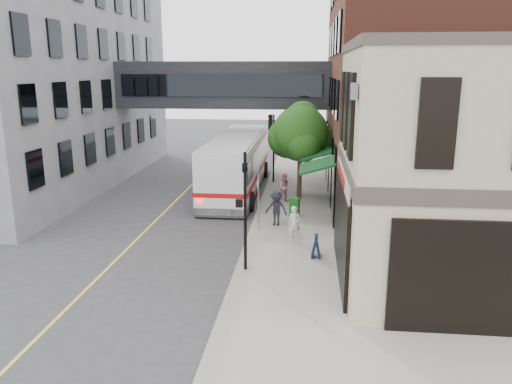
% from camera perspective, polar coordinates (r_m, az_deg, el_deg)
% --- Properties ---
extents(ground, '(120.00, 120.00, 0.00)m').
position_cam_1_polar(ground, '(17.49, -3.37, -11.70)').
color(ground, '#38383A').
rests_on(ground, ground).
extents(sidewalk_main, '(4.00, 60.00, 0.15)m').
position_cam_1_polar(sidewalk_main, '(30.49, 4.60, -0.31)').
color(sidewalk_main, gray).
rests_on(sidewalk_main, ground).
extents(corner_building, '(10.19, 8.12, 8.45)m').
position_cam_1_polar(corner_building, '(18.95, 25.41, 2.40)').
color(corner_building, tan).
rests_on(corner_building, ground).
extents(brick_building, '(13.76, 18.00, 14.00)m').
position_cam_1_polar(brick_building, '(31.42, 19.95, 12.09)').
color(brick_building, '#58271B').
rests_on(brick_building, ground).
extents(opposite_building, '(14.00, 24.00, 14.00)m').
position_cam_1_polar(opposite_building, '(37.17, -26.50, 11.66)').
color(opposite_building, slate).
rests_on(opposite_building, ground).
extents(skyway_bridge, '(14.00, 3.18, 3.00)m').
position_cam_1_polar(skyway_bridge, '(34.04, -3.64, 12.14)').
color(skyway_bridge, black).
rests_on(skyway_bridge, ground).
extents(traffic_signal_near, '(0.44, 0.22, 4.60)m').
position_cam_1_polar(traffic_signal_near, '(18.28, -1.35, -0.57)').
color(traffic_signal_near, black).
rests_on(traffic_signal_near, sidewalk_main).
extents(traffic_signal_far, '(0.53, 0.28, 4.50)m').
position_cam_1_polar(traffic_signal_far, '(32.91, 1.80, 6.57)').
color(traffic_signal_far, black).
rests_on(traffic_signal_far, sidewalk_main).
extents(street_sign_pole, '(0.08, 0.75, 3.00)m').
position_cam_1_polar(street_sign_pole, '(23.35, 0.28, -0.00)').
color(street_sign_pole, gray).
rests_on(street_sign_pole, sidewalk_main).
extents(street_tree, '(3.80, 3.20, 5.60)m').
position_cam_1_polar(street_tree, '(29.00, 5.09, 6.66)').
color(street_tree, '#382619').
rests_on(street_tree, sidewalk_main).
extents(lane_marking, '(0.12, 40.00, 0.01)m').
position_cam_1_polar(lane_marking, '(27.72, -10.26, -2.10)').
color(lane_marking, '#D8CC4C').
rests_on(lane_marking, ground).
extents(bus, '(3.10, 12.73, 3.43)m').
position_cam_1_polar(bus, '(31.35, -2.15, 3.57)').
color(bus, silver).
rests_on(bus, ground).
extents(pedestrian_a, '(0.65, 0.52, 1.56)m').
position_cam_1_polar(pedestrian_a, '(22.02, 4.42, -3.62)').
color(pedestrian_a, silver).
rests_on(pedestrian_a, sidewalk_main).
extents(pedestrian_b, '(0.94, 0.81, 1.67)m').
position_cam_1_polar(pedestrian_b, '(28.39, 3.35, 0.53)').
color(pedestrian_b, '#CD849C').
rests_on(pedestrian_b, sidewalk_main).
extents(pedestrian_c, '(1.20, 0.85, 1.70)m').
position_cam_1_polar(pedestrian_c, '(24.09, 2.32, -1.88)').
color(pedestrian_c, black).
rests_on(pedestrian_c, sidewalk_main).
extents(newspaper_box, '(0.54, 0.49, 0.94)m').
position_cam_1_polar(newspaper_box, '(25.79, 4.42, -1.71)').
color(newspaper_box, '#156017').
rests_on(newspaper_box, sidewalk_main).
extents(sandwich_board, '(0.34, 0.52, 0.93)m').
position_cam_1_polar(sandwich_board, '(20.33, 6.87, -6.15)').
color(sandwich_board, black).
rests_on(sandwich_board, sidewalk_main).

